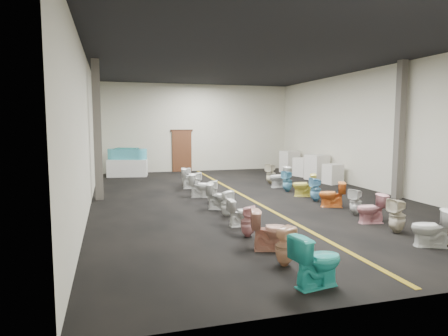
{
  "coord_description": "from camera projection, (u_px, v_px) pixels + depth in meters",
  "views": [
    {
      "loc": [
        -4.37,
        -12.49,
        2.47
      ],
      "look_at": [
        -0.51,
        1.0,
        0.91
      ],
      "focal_mm": 32.0,
      "sensor_mm": 36.0,
      "label": 1
    }
  ],
  "objects": [
    {
      "name": "appliance_crate_d",
      "position": [
        290.0,
        162.0,
        20.3
      ],
      "size": [
        0.89,
        0.89,
        1.09
      ],
      "primitive_type": "cube",
      "rotation": [
        0.0,
        0.0,
        0.19
      ],
      "color": "silver",
      "rests_on": "floor"
    },
    {
      "name": "toilet_right_4",
      "position": [
        356.0,
        202.0,
        10.79
      ],
      "size": [
        0.43,
        0.43,
        0.72
      ],
      "primitive_type": "imported",
      "rotation": [
        0.0,
        0.0,
        -1.16
      ],
      "color": "silver",
      "rests_on": "floor"
    },
    {
      "name": "back_door",
      "position": [
        182.0,
        151.0,
        20.66
      ],
      "size": [
        1.0,
        0.1,
        2.1
      ],
      "primitive_type": "cube",
      "color": "#562D19",
      "rests_on": "floor"
    },
    {
      "name": "display_table",
      "position": [
        128.0,
        168.0,
        18.8
      ],
      "size": [
        1.93,
        1.18,
        0.8
      ],
      "primitive_type": "cube",
      "rotation": [
        0.0,
        0.0,
        -0.16
      ],
      "color": "white",
      "rests_on": "floor"
    },
    {
      "name": "column_left",
      "position": [
        97.0,
        131.0,
        12.81
      ],
      "size": [
        0.25,
        0.25,
        4.5
      ],
      "primitive_type": "cube",
      "color": "#59544C",
      "rests_on": "floor"
    },
    {
      "name": "toilet_left_8",
      "position": [
        201.0,
        186.0,
        13.4
      ],
      "size": [
        0.88,
        0.68,
        0.8
      ],
      "primitive_type": "imported",
      "rotation": [
        0.0,
        0.0,
        1.23
      ],
      "color": "white",
      "rests_on": "floor"
    },
    {
      "name": "floor",
      "position": [
        247.0,
        197.0,
        13.41
      ],
      "size": [
        16.0,
        16.0,
        0.0
      ],
      "primitive_type": "plane",
      "color": "black",
      "rests_on": "ground"
    },
    {
      "name": "column_right",
      "position": [
        400.0,
        130.0,
        13.02
      ],
      "size": [
        0.25,
        0.25,
        4.5
      ],
      "primitive_type": "cube",
      "color": "#59544C",
      "rests_on": "floor"
    },
    {
      "name": "toilet_left_10",
      "position": [
        192.0,
        178.0,
        15.24
      ],
      "size": [
        0.83,
        0.55,
        0.79
      ],
      "primitive_type": "imported",
      "rotation": [
        0.0,
        0.0,
        1.41
      ],
      "color": "white",
      "rests_on": "floor"
    },
    {
      "name": "ceiling",
      "position": [
        248.0,
        61.0,
        12.91
      ],
      "size": [
        16.0,
        16.0,
        0.0
      ],
      "primitive_type": "plane",
      "rotation": [
        3.14,
        0.0,
        0.0
      ],
      "color": "black",
      "rests_on": "ground"
    },
    {
      "name": "toilet_left_9",
      "position": [
        196.0,
        182.0,
        14.3
      ],
      "size": [
        0.34,
        0.34,
        0.74
      ],
      "primitive_type": "imported",
      "rotation": [
        0.0,
        0.0,
        1.56
      ],
      "color": "white",
      "rests_on": "floor"
    },
    {
      "name": "aisle_stripe",
      "position": [
        247.0,
        197.0,
        13.41
      ],
      "size": [
        0.12,
        15.6,
        0.01
      ],
      "primitive_type": "cube",
      "color": "olive",
      "rests_on": "floor"
    },
    {
      "name": "toilet_right_8",
      "position": [
        287.0,
        181.0,
        14.54
      ],
      "size": [
        0.44,
        0.43,
        0.77
      ],
      "primitive_type": "imported",
      "rotation": [
        0.0,
        0.0,
        -1.28
      ],
      "color": "#60ABCC",
      "rests_on": "floor"
    },
    {
      "name": "toilet_left_7",
      "position": [
        212.0,
        191.0,
        12.48
      ],
      "size": [
        0.41,
        0.41,
        0.71
      ],
      "primitive_type": "imported",
      "rotation": [
        0.0,
        0.0,
        1.24
      ],
      "color": "white",
      "rests_on": "floor"
    },
    {
      "name": "toilet_left_3",
      "position": [
        248.0,
        221.0,
        8.71
      ],
      "size": [
        0.4,
        0.4,
        0.69
      ],
      "primitive_type": "imported",
      "rotation": [
        0.0,
        0.0,
        1.24
      ],
      "color": "#D39599",
      "rests_on": "floor"
    },
    {
      "name": "toilet_right_10",
      "position": [
        271.0,
        174.0,
        16.31
      ],
      "size": [
        0.52,
        0.51,
        0.85
      ],
      "primitive_type": "imported",
      "rotation": [
        0.0,
        0.0,
        -1.15
      ],
      "color": "beige",
      "rests_on": "floor"
    },
    {
      "name": "wall_right",
      "position": [
        377.0,
        130.0,
        14.52
      ],
      "size": [
        0.0,
        16.0,
        16.0
      ],
      "primitive_type": "plane",
      "rotation": [
        1.57,
        0.0,
        -1.57
      ],
      "color": "beige",
      "rests_on": "ground"
    },
    {
      "name": "toilet_right_7",
      "position": [
        304.0,
        185.0,
        13.55
      ],
      "size": [
        0.88,
        0.71,
        0.78
      ],
      "primitive_type": "imported",
      "rotation": [
        0.0,
        0.0,
        -1.99
      ],
      "color": "#EADC52",
      "rests_on": "floor"
    },
    {
      "name": "toilet_left_1",
      "position": [
        285.0,
        246.0,
        6.92
      ],
      "size": [
        0.4,
        0.4,
        0.7
      ],
      "primitive_type": "imported",
      "rotation": [
        0.0,
        0.0,
        1.88
      ],
      "color": "#E0A981",
      "rests_on": "floor"
    },
    {
      "name": "toilet_right_6",
      "position": [
        316.0,
        189.0,
        12.71
      ],
      "size": [
        0.37,
        0.36,
        0.76
      ],
      "primitive_type": "imported",
      "rotation": [
        0.0,
        0.0,
        -1.63
      ],
      "color": "#6AAFD4",
      "rests_on": "floor"
    },
    {
      "name": "toilet_left_6",
      "position": [
        220.0,
        196.0,
        11.51
      ],
      "size": [
        0.85,
        0.68,
        0.76
      ],
      "primitive_type": "imported",
      "rotation": [
        0.0,
        0.0,
        1.17
      ],
      "color": "silver",
      "rests_on": "floor"
    },
    {
      "name": "toilet_left_0",
      "position": [
        317.0,
        260.0,
        6.03
      ],
      "size": [
        0.88,
        0.6,
        0.82
      ],
      "primitive_type": "imported",
      "rotation": [
        0.0,
        0.0,
        1.75
      ],
      "color": "#2BB4AC",
      "rests_on": "floor"
    },
    {
      "name": "wall_back",
      "position": [
        197.0,
        128.0,
        20.8
      ],
      "size": [
        10.0,
        0.0,
        10.0
      ],
      "primitive_type": "plane",
      "rotation": [
        1.57,
        0.0,
        0.0
      ],
      "color": "beige",
      "rests_on": "ground"
    },
    {
      "name": "bathtub",
      "position": [
        127.0,
        154.0,
        18.72
      ],
      "size": [
        1.79,
        1.05,
        0.55
      ],
      "rotation": [
        0.0,
        0.0,
        -0.33
      ],
      "color": "#45B3C9",
      "rests_on": "display_table"
    },
    {
      "name": "toilet_left_11",
      "position": [
        186.0,
        176.0,
        16.13
      ],
      "size": [
        0.37,
        0.36,
        0.69
      ],
      "primitive_type": "imported",
      "rotation": [
        0.0,
        0.0,
        1.75
      ],
      "color": "white",
      "rests_on": "floor"
    },
    {
      "name": "toilet_right_5",
      "position": [
        332.0,
        194.0,
        11.83
      ],
      "size": [
        0.85,
        0.67,
        0.76
      ],
      "primitive_type": "imported",
      "rotation": [
        0.0,
        0.0,
        -1.96
      ],
      "color": "orange",
      "rests_on": "floor"
    },
    {
      "name": "appliance_crate_a",
      "position": [
        333.0,
        174.0,
        16.39
      ],
      "size": [
        0.72,
        0.72,
        0.81
      ],
      "primitive_type": "cube",
      "rotation": [
        0.0,
        0.0,
        0.16
      ],
      "color": "silver",
      "rests_on": "floor"
    },
    {
      "name": "toilet_left_2",
      "position": [
        271.0,
        230.0,
        7.78
      ],
      "size": [
        0.88,
        0.65,
        0.8
      ],
      "primitive_type": "imported",
      "rotation": [
        0.0,
        0.0,
        1.28
      ],
      "color": "tan",
      "rests_on": "floor"
    },
    {
      "name": "toilet_right_1",
      "position": [
        432.0,
        228.0,
        8.0
      ],
      "size": [
        0.87,
        0.71,
        0.77
      ],
      "primitive_type": "imported",
      "rotation": [
        0.0,
        0.0,
        -2.0
      ],
      "color": "silver",
      "rests_on": "floor"
    },
    {
      "name": "door_frame",
      "position": [
        182.0,
        130.0,
        20.55
      ],
      "size": [
        1.15,
        0.08,
        0.1
      ],
      "primitive_type": "cube",
      "color": "#331C11",
      "rests_on": "back_door"
    },
    {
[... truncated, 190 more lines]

